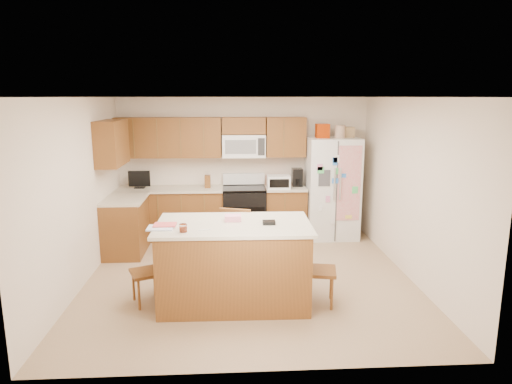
{
  "coord_description": "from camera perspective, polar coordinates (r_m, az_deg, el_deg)",
  "views": [
    {
      "loc": [
        -0.26,
        -6.05,
        2.51
      ],
      "look_at": [
        0.12,
        0.35,
        1.16
      ],
      "focal_mm": 32.0,
      "sensor_mm": 36.0,
      "label": 1
    }
  ],
  "objects": [
    {
      "name": "windsor_chair_right",
      "position": [
        5.69,
        7.79,
        -9.65
      ],
      "size": [
        0.44,
        0.46,
        0.92
      ],
      "color": "brown",
      "rests_on": "ground"
    },
    {
      "name": "island",
      "position": [
        5.65,
        -2.79,
        -8.84
      ],
      "size": [
        1.93,
        1.1,
        1.11
      ],
      "color": "brown",
      "rests_on": "ground"
    },
    {
      "name": "stove",
      "position": [
        8.24,
        -1.47,
        -2.44
      ],
      "size": [
        0.76,
        0.65,
        1.13
      ],
      "color": "black",
      "rests_on": "ground"
    },
    {
      "name": "room_shell",
      "position": [
        6.15,
        -0.9,
        1.85
      ],
      "size": [
        4.6,
        4.6,
        2.52
      ],
      "color": "beige",
      "rests_on": "ground"
    },
    {
      "name": "windsor_chair_back",
      "position": [
        6.36,
        -2.22,
        -6.61
      ],
      "size": [
        0.56,
        0.54,
        1.05
      ],
      "color": "brown",
      "rests_on": "ground"
    },
    {
      "name": "cabinetry",
      "position": [
        8.03,
        -8.47,
        0.28
      ],
      "size": [
        3.36,
        1.56,
        2.15
      ],
      "color": "brown",
      "rests_on": "ground"
    },
    {
      "name": "ground",
      "position": [
        6.55,
        -0.86,
        -10.66
      ],
      "size": [
        4.5,
        4.5,
        0.0
      ],
      "primitive_type": "plane",
      "color": "#9A724D",
      "rests_on": "ground"
    },
    {
      "name": "refrigerator",
      "position": [
        8.28,
        9.45,
        0.64
      ],
      "size": [
        0.9,
        0.79,
        2.04
      ],
      "color": "white",
      "rests_on": "ground"
    },
    {
      "name": "windsor_chair_left",
      "position": [
        5.82,
        -13.34,
        -9.63
      ],
      "size": [
        0.47,
        0.48,
        0.86
      ],
      "color": "brown",
      "rests_on": "ground"
    }
  ]
}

